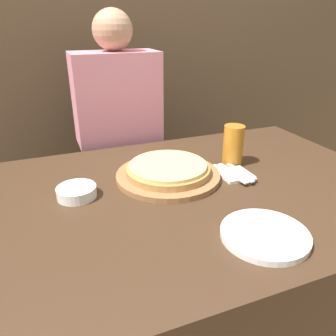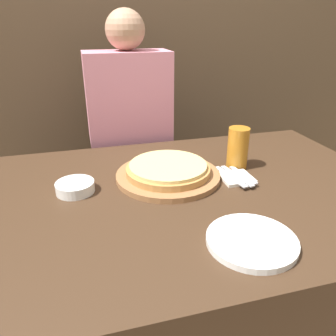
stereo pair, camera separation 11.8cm
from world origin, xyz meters
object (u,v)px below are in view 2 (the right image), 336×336
object	(u,v)px
side_bowl	(75,187)
diner_person	(131,151)
beer_glass	(238,146)
spoon	(243,175)
fork	(230,177)
pizza_on_board	(168,172)
dinner_knife	(237,176)
dinner_plate	(252,241)

from	to	relation	value
side_bowl	diner_person	size ratio (longest dim) A/B	0.10
beer_glass	spoon	world-z (taller)	beer_glass
fork	spoon	distance (m)	0.05
beer_glass	fork	size ratio (longest dim) A/B	0.86
pizza_on_board	beer_glass	xyz separation A→B (m)	(0.28, 0.03, 0.06)
dinner_knife	spoon	distance (m)	0.02
dinner_plate	fork	world-z (taller)	dinner_plate
fork	pizza_on_board	bearing A→B (deg)	160.06
dinner_plate	side_bowl	distance (m)	0.60
dinner_plate	diner_person	distance (m)	0.97
pizza_on_board	side_bowl	distance (m)	0.33
side_bowl	spoon	distance (m)	0.59
dinner_knife	beer_glass	bearing A→B (deg)	64.84
dinner_plate	fork	xyz separation A→B (m)	(0.10, 0.35, 0.01)
beer_glass	dinner_knife	bearing A→B (deg)	-115.16
beer_glass	side_bowl	distance (m)	0.62
dinner_knife	pizza_on_board	bearing A→B (deg)	162.02
pizza_on_board	spoon	distance (m)	0.27
dinner_knife	diner_person	xyz separation A→B (m)	(-0.29, 0.60, -0.10)
dinner_plate	spoon	bearing A→B (deg)	66.26
beer_glass	dinner_plate	xyz separation A→B (m)	(-0.18, -0.45, -0.08)
fork	spoon	xyz separation A→B (m)	(0.05, 0.00, 0.00)
beer_glass	pizza_on_board	bearing A→B (deg)	-174.95
beer_glass	dinner_knife	size ratio (longest dim) A/B	0.86
dinner_knife	spoon	size ratio (longest dim) A/B	1.17
spoon	dinner_plate	bearing A→B (deg)	-113.74
side_bowl	fork	xyz separation A→B (m)	(0.54, -0.06, -0.00)
dinner_plate	side_bowl	bearing A→B (deg)	136.82
beer_glass	spoon	bearing A→B (deg)	-102.67
pizza_on_board	dinner_plate	distance (m)	0.44
dinner_plate	fork	distance (m)	0.37
side_bowl	pizza_on_board	bearing A→B (deg)	3.60
fork	dinner_knife	xyz separation A→B (m)	(0.02, 0.00, 0.00)
spoon	diner_person	xyz separation A→B (m)	(-0.32, 0.60, -0.10)
dinner_plate	dinner_knife	world-z (taller)	dinner_plate
fork	dinner_knife	bearing A→B (deg)	0.00
fork	diner_person	size ratio (longest dim) A/B	0.14
dinner_knife	diner_person	bearing A→B (deg)	115.89
dinner_plate	spoon	size ratio (longest dim) A/B	1.49
dinner_knife	spoon	world-z (taller)	same
spoon	side_bowl	bearing A→B (deg)	174.55
beer_glass	dinner_knife	distance (m)	0.13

